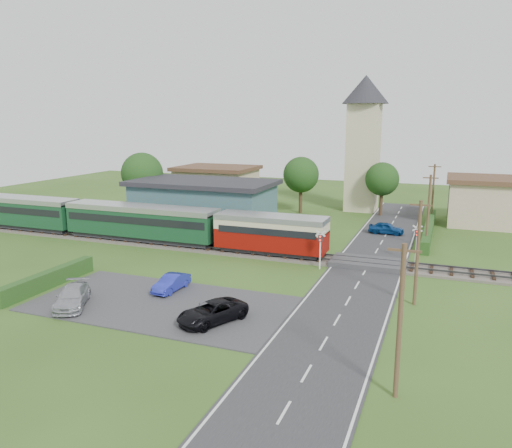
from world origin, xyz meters
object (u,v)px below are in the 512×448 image
(train, at_px, (115,219))
(car_park_silver, at_px, (72,297))
(equipment_hut, at_px, (114,216))
(station_building, at_px, (203,203))
(church_tower, at_px, (364,133))
(car_park_blue, at_px, (171,283))
(pedestrian_far, at_px, (142,222))
(car_park_dark, at_px, (212,312))
(house_west, at_px, (217,185))
(crossing_signal_far, at_px, (417,238))
(car_on_road, at_px, (386,228))
(house_east, at_px, (486,201))
(crossing_signal_near, at_px, (320,244))
(pedestrian_near, at_px, (225,229))

(train, xyz_separation_m, car_park_silver, (8.84, -16.50, -1.46))
(equipment_hut, height_order, car_park_silver, equipment_hut)
(equipment_hut, relative_size, station_building, 0.16)
(station_building, bearing_deg, car_park_silver, -82.43)
(station_building, bearing_deg, church_tower, 48.59)
(car_park_blue, distance_m, pedestrian_far, 18.47)
(train, relative_size, car_park_dark, 9.63)
(house_west, bearing_deg, crossing_signal_far, -35.77)
(car_on_road, bearing_deg, station_building, 101.72)
(church_tower, height_order, car_park_dark, church_tower)
(pedestrian_far, bearing_deg, church_tower, -37.41)
(car_on_road, height_order, car_park_blue, car_on_road)
(house_east, xyz_separation_m, car_park_dark, (-16.95, -37.55, -2.09))
(house_west, height_order, crossing_signal_near, house_west)
(pedestrian_near, bearing_deg, car_park_blue, 115.87)
(crossing_signal_far, bearing_deg, pedestrian_near, 177.92)
(house_east, bearing_deg, crossing_signal_far, -108.08)
(train, relative_size, church_tower, 2.45)
(house_east, height_order, car_park_dark, house_east)
(house_east, height_order, pedestrian_far, house_east)
(house_east, xyz_separation_m, crossing_signal_far, (-6.40, -19.61, -0.66))
(church_tower, bearing_deg, crossing_signal_near, -87.18)
(car_park_blue, bearing_deg, station_building, 113.82)
(train, relative_size, car_park_silver, 9.76)
(car_park_dark, bearing_deg, car_park_blue, 168.48)
(equipment_hut, bearing_deg, car_on_road, 18.34)
(crossing_signal_near, bearing_deg, station_building, 145.19)
(house_west, height_order, car_park_blue, house_west)
(equipment_hut, relative_size, crossing_signal_far, 0.78)
(train, bearing_deg, car_park_dark, -40.04)
(station_building, xyz_separation_m, church_tower, (15.00, 17.01, 7.53))
(house_west, xyz_separation_m, pedestrian_near, (10.38, -19.95, -1.43))
(church_tower, height_order, crossing_signal_near, church_tower)
(car_park_dark, bearing_deg, car_park_silver, -148.20)
(church_tower, bearing_deg, house_east, -14.93)
(car_on_road, relative_size, car_park_blue, 1.06)
(church_tower, bearing_deg, car_park_blue, -100.76)
(crossing_signal_near, height_order, crossing_signal_far, same)
(equipment_hut, height_order, car_park_dark, equipment_hut)
(car_on_road, relative_size, car_park_dark, 0.82)
(station_building, relative_size, pedestrian_near, 8.77)
(train, height_order, house_east, house_east)
(station_building, xyz_separation_m, house_east, (30.00, 13.01, 0.10))
(car_on_road, height_order, car_park_silver, car_park_silver)
(house_west, bearing_deg, train, -91.14)
(train, distance_m, house_west, 23.01)
(church_tower, bearing_deg, house_west, -171.47)
(pedestrian_near, bearing_deg, house_west, -46.31)
(pedestrian_near, bearing_deg, house_east, -126.22)
(station_building, bearing_deg, car_park_blue, -69.04)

